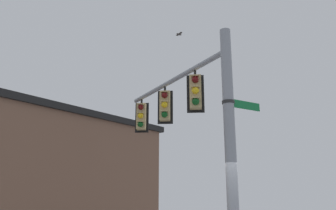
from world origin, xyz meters
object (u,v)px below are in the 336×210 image
traffic_light_nearest_pole (195,92)px  traffic_light_mid_inner (165,106)px  bird_flying (179,34)px  traffic_light_mid_outer (141,116)px  street_name_sign (236,104)px

traffic_light_nearest_pole → traffic_light_mid_inner: same height
traffic_light_nearest_pole → bird_flying: 6.03m
traffic_light_nearest_pole → traffic_light_mid_outer: (2.15, -3.12, 0.00)m
traffic_light_mid_outer → traffic_light_nearest_pole: bearing=124.6°
street_name_sign → traffic_light_mid_outer: bearing=-52.4°
traffic_light_mid_inner → street_name_sign: size_ratio=1.20×
traffic_light_mid_outer → street_name_sign: bearing=127.6°
traffic_light_nearest_pole → street_name_sign: size_ratio=1.20×
traffic_light_mid_outer → bird_flying: bearing=-140.4°
traffic_light_mid_outer → bird_flying: size_ratio=3.04×
bird_flying → traffic_light_mid_inner: bearing=81.9°
traffic_light_mid_inner → street_name_sign: bearing=129.3°
traffic_light_nearest_pole → bird_flying: bird_flying is taller
traffic_light_mid_outer → street_name_sign: size_ratio=1.20×
traffic_light_mid_inner → bird_flying: bird_flying is taller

